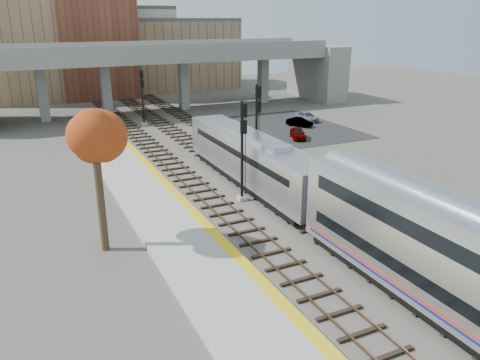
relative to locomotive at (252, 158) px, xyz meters
name	(u,v)px	position (x,y,z in m)	size (l,w,h in m)	color
ground	(324,248)	(-1.00, -11.37, -2.28)	(160.00, 160.00, 0.00)	#47423D
platform	(210,272)	(-8.25, -11.37, -2.10)	(4.50, 60.00, 0.35)	#9E9E99
yellow_strip	(242,262)	(-6.35, -11.37, -1.92)	(0.70, 60.00, 0.01)	yellow
tracks	(245,181)	(-0.07, 1.13, -2.20)	(10.70, 95.00, 0.25)	black
overpass	(169,69)	(3.92, 33.63, 3.53)	(54.00, 12.00, 9.50)	slate
buildings_far	(111,46)	(0.26, 55.20, 5.60)	(43.00, 21.00, 20.60)	#997859
parking_lot	(285,128)	(13.00, 16.63, -2.26)	(14.00, 18.00, 0.04)	black
locomotive	(252,158)	(0.00, 0.00, 0.00)	(3.02, 19.05, 4.10)	#A8AAB2
signal_mast_near	(242,152)	(-2.10, -2.59, 1.42)	(0.60, 0.64, 7.35)	#9E9E99
signal_mast_mid	(257,128)	(2.00, 3.08, 1.56)	(0.60, 0.64, 7.55)	#9E9E99
signal_mast_far	(143,98)	(-2.10, 25.54, 1.06)	(0.60, 0.64, 6.81)	#9E9E99
tree	(94,139)	(-12.63, -6.06, 4.33)	(3.60, 3.60, 8.90)	#382619
car_a	(298,133)	(11.46, 11.33, -1.63)	(1.43, 3.55, 1.21)	#99999E
car_b	(299,122)	(14.91, 16.44, -1.70)	(1.13, 3.24, 1.07)	#99999E
car_c	(307,117)	(17.44, 18.68, -1.67)	(1.59, 3.90, 1.13)	#99999E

